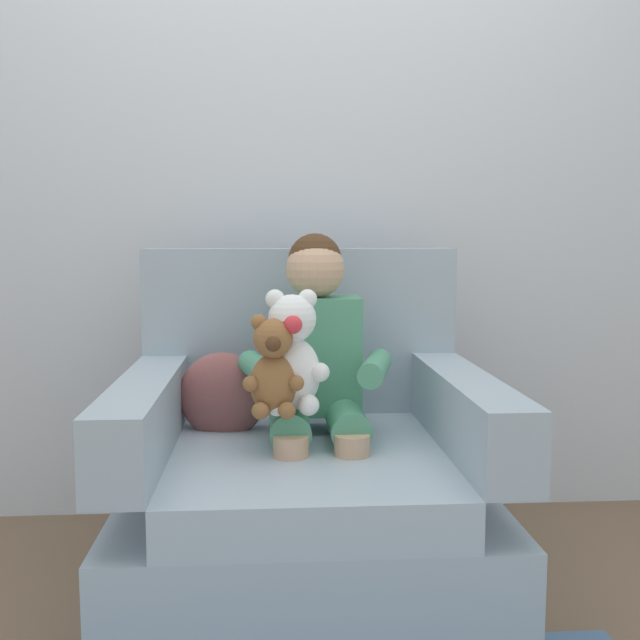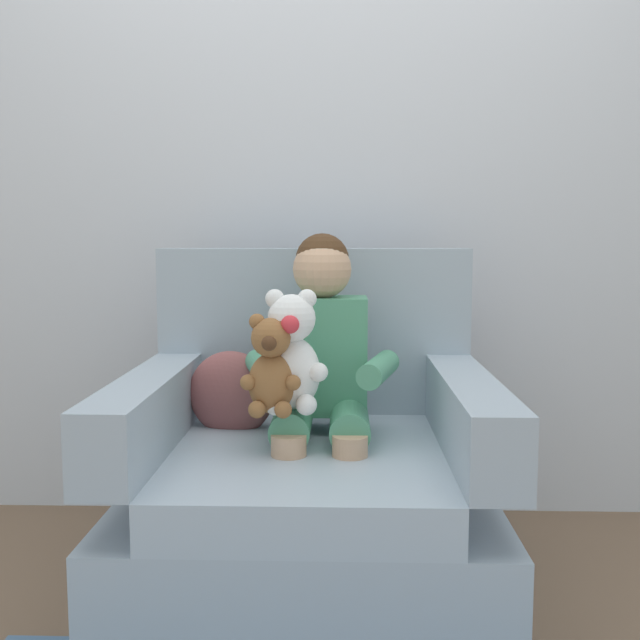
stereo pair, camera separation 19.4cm
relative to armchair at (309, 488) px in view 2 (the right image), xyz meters
name	(u,v)px [view 2 (the right image)]	position (x,y,z in m)	size (l,w,h in m)	color
ground_plane	(309,600)	(0.00, -0.04, -0.31)	(8.00, 8.00, 0.00)	brown
back_wall	(318,161)	(0.00, 0.71, 0.99)	(6.00, 0.10, 2.60)	silver
armchair	(309,488)	(0.00, 0.00, 0.00)	(1.00, 0.96, 0.99)	#9EADBC
seated_child	(321,363)	(0.03, 0.04, 0.35)	(0.45, 0.39, 0.82)	#4C9370
plush_white	(292,355)	(-0.04, -0.11, 0.40)	(0.19, 0.16, 0.32)	white
plush_brown	(271,368)	(-0.09, -0.15, 0.37)	(0.16, 0.13, 0.26)	brown
throw_pillow	(231,394)	(-0.24, 0.14, 0.24)	(0.26, 0.12, 0.26)	#8C4C4C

